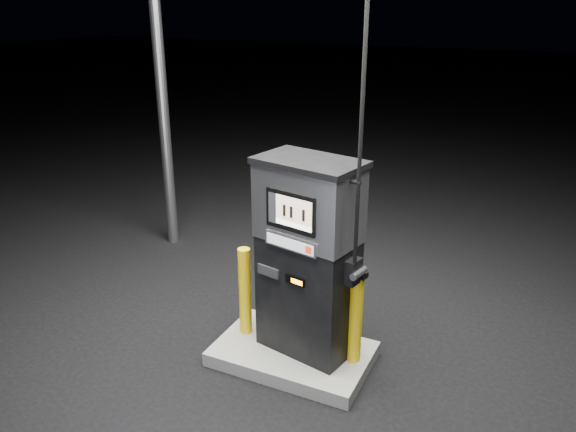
% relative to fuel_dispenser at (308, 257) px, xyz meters
% --- Properties ---
extents(ground, '(80.00, 80.00, 0.00)m').
position_rel_fuel_dispenser_xyz_m(ground, '(-0.12, -0.09, -1.19)').
color(ground, black).
rests_on(ground, ground).
extents(pump_island, '(1.60, 1.00, 0.15)m').
position_rel_fuel_dispenser_xyz_m(pump_island, '(-0.12, -0.09, -1.12)').
color(pump_island, slate).
rests_on(pump_island, ground).
extents(fuel_dispenser, '(1.17, 0.80, 4.21)m').
position_rel_fuel_dispenser_xyz_m(fuel_dispenser, '(0.00, 0.00, 0.00)').
color(fuel_dispenser, black).
rests_on(fuel_dispenser, pump_island).
extents(bollard_left, '(0.15, 0.15, 0.99)m').
position_rel_fuel_dispenser_xyz_m(bollard_left, '(-0.72, -0.03, -0.55)').
color(bollard_left, yellow).
rests_on(bollard_left, pump_island).
extents(bollard_right, '(0.15, 0.15, 1.03)m').
position_rel_fuel_dispenser_xyz_m(bollard_right, '(0.52, -0.01, -0.53)').
color(bollard_right, yellow).
rests_on(bollard_right, pump_island).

